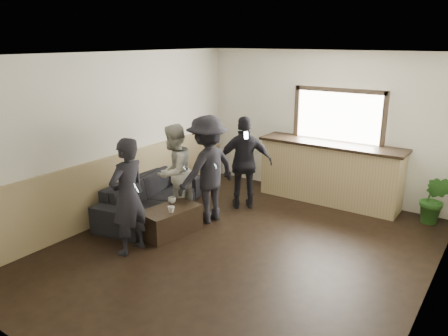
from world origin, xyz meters
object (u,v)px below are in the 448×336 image
Objects in this scene: person_b at (174,172)px; person_c at (207,169)px; person_d at (245,163)px; potted_plant at (435,200)px; coffee_table at (170,221)px; bar_counter at (330,169)px; cup_a at (172,200)px; cup_b at (171,209)px; sofa at (151,196)px; person_a at (128,197)px.

person_c reaches higher than person_b.
potted_plant is at bearing 164.04° from person_d.
person_b is (-0.35, 0.53, 0.61)m from coffee_table.
bar_counter reaches higher than cup_a.
bar_counter is 3.25m from cup_b.
coffee_table is 8.86× the size of cup_b.
cup_b is at bearing -115.72° from bar_counter.
cup_a is 0.54m from person_b.
person_c is at bearing 61.81° from cup_a.
person_b is at bearing 123.46° from coffee_table.
potted_plant is (3.39, 2.76, 0.22)m from coffee_table.
bar_counter is 2.85× the size of coffee_table.
sofa is 2.37× the size of coffee_table.
potted_plant is 3.24m from person_d.
person_a is 1.01× the size of person_d.
person_b is at bearing -167.61° from person_a.
bar_counter reaches higher than person_c.
coffee_table is 1.79m from person_d.
cup_b is 4.35m from potted_plant.
person_b reaches higher than potted_plant.
bar_counter is 1.60× the size of person_d.
cup_a is (-0.12, 0.20, 0.26)m from coffee_table.
person_b reaches higher than cup_b.
coffee_table is 4.38m from potted_plant.
person_d reaches higher than sofa.
person_c is (0.30, 0.57, 0.43)m from cup_a.
person_c reaches higher than person_d.
potted_plant is at bearing 136.07° from person_a.
sofa is at bearing 162.25° from cup_a.
person_b is at bearing -129.64° from bar_counter.
bar_counter is at bearing 178.58° from potted_plant.
person_d is (0.20, 0.87, -0.06)m from person_c.
person_b is 0.97× the size of person_d.
sofa is 2.62× the size of potted_plant.
cup_b is 0.06× the size of person_d.
bar_counter reaches higher than potted_plant.
bar_counter is at bearing 61.29° from coffee_table.
potted_plant is at bearing 36.19° from cup_a.
sofa is 4.80m from potted_plant.
sofa is 1.33× the size of person_d.
bar_counter is 3.15× the size of potted_plant.
cup_a is at bearing -143.81° from potted_plant.
bar_counter is at bearing 156.24° from person_a.
cup_b is (0.93, -0.53, 0.14)m from sofa.
sofa is 1.77m from person_d.
cup_a is at bearing 27.80° from person_b.
coffee_table is at bearing 175.82° from person_a.
coffee_table is 0.56× the size of person_a.
person_a reaches higher than coffee_table.
person_a is 1.03× the size of person_b.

